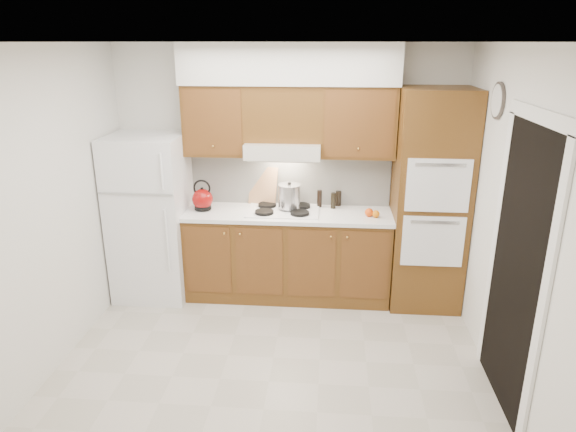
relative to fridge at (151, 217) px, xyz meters
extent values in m
plane|color=#B9AFA2|center=(1.41, -1.14, -0.86)|extent=(3.60, 3.60, 0.00)
plane|color=white|center=(1.41, -1.14, 1.74)|extent=(3.60, 3.60, 0.00)
cube|color=silver|center=(1.41, 0.36, 0.44)|extent=(3.60, 0.02, 2.60)
cube|color=silver|center=(-0.40, -1.14, 0.44)|extent=(0.02, 3.00, 2.60)
cube|color=silver|center=(3.21, -1.14, 0.44)|extent=(0.02, 3.00, 2.60)
cube|color=white|center=(0.00, 0.00, 0.00)|extent=(0.75, 0.72, 1.72)
cube|color=brown|center=(1.43, 0.06, -0.41)|extent=(2.11, 0.60, 0.90)
cube|color=white|center=(1.43, 0.05, 0.06)|extent=(2.13, 0.62, 0.04)
cube|color=white|center=(1.43, 0.34, 0.36)|extent=(2.11, 0.03, 0.56)
cube|color=brown|center=(2.85, 0.03, 0.24)|extent=(0.70, 0.65, 2.20)
cube|color=brown|center=(0.69, 0.19, 0.99)|extent=(0.63, 0.33, 0.70)
cube|color=brown|center=(2.12, 0.19, 0.99)|extent=(0.73, 0.33, 0.70)
cube|color=silver|center=(1.38, 0.13, 0.71)|extent=(0.75, 0.45, 0.15)
cube|color=brown|center=(1.38, 0.19, 1.06)|extent=(0.75, 0.33, 0.55)
cube|color=silver|center=(1.43, 0.18, 1.54)|extent=(2.13, 0.36, 0.40)
cube|color=white|center=(1.38, 0.07, 0.09)|extent=(0.74, 0.50, 0.01)
cube|color=black|center=(3.19, -1.49, 0.19)|extent=(0.02, 0.90, 2.10)
cylinder|color=#3F3833|center=(3.19, -0.59, 1.29)|extent=(0.02, 0.30, 0.30)
sphere|color=maroon|center=(0.54, 0.05, 0.20)|extent=(0.23, 0.23, 0.22)
cube|color=tan|center=(1.14, 0.31, 0.28)|extent=(0.33, 0.19, 0.41)
cylinder|color=#B2B1B6|center=(1.44, 0.12, 0.23)|extent=(0.24, 0.24, 0.24)
cylinder|color=black|center=(1.75, 0.25, 0.17)|extent=(0.06, 0.06, 0.18)
cylinder|color=black|center=(1.90, 0.22, 0.16)|extent=(0.05, 0.05, 0.17)
cylinder|color=black|center=(1.95, 0.31, 0.16)|extent=(0.06, 0.06, 0.16)
sphere|color=orange|center=(2.32, -0.05, 0.12)|extent=(0.09, 0.09, 0.07)
sphere|color=#D6490B|center=(2.25, -0.02, 0.12)|extent=(0.10, 0.10, 0.08)
camera|label=1|loc=(1.85, -4.94, 1.74)|focal=32.00mm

